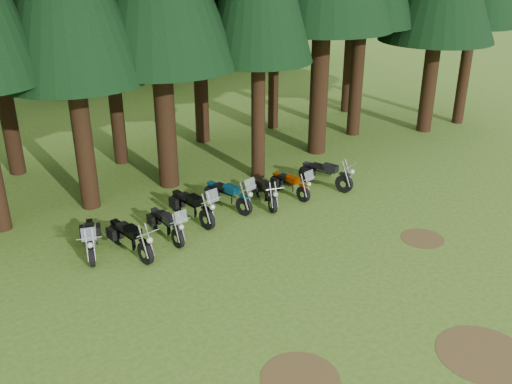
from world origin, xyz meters
The scene contains 13 objects.
ground centered at (0.00, 0.00, 0.00)m, with size 120.00×120.00×0.00m, color #3C641A.
decid_4 centered at (1.58, 26.32, 4.37)m, with size 5.93×5.76×7.41m.
dirt_patch_0 centered at (-3.00, -2.00, 0.01)m, with size 1.80×1.80×0.01m, color #4C3D1E.
dirt_patch_1 centered at (4.50, 0.50, 0.01)m, with size 1.40×1.40×0.01m, color #4C3D1E.
dirt_patch_2 centered at (1.00, -4.00, 0.01)m, with size 2.20×2.20×0.01m, color #4C3D1E.
motorcycle_0 centered at (-4.53, 6.11, 0.47)m, with size 1.07×2.19×1.42m.
motorcycle_1 centered at (-3.54, 5.39, 0.49)m, with size 0.43×2.38×0.97m.
motorcycle_2 centered at (-2.17, 5.58, 0.47)m, with size 0.42×2.21×1.39m.
motorcycle_3 centered at (-0.84, 6.16, 0.52)m, with size 0.56×2.47×1.55m.
motorcycle_4 centered at (0.70, 6.22, 0.50)m, with size 0.72×2.37×1.49m.
motorcycle_5 centered at (2.02, 5.72, 0.44)m, with size 0.79×2.07×0.87m.
motorcycle_6 centered at (3.22, 5.74, 0.44)m, with size 0.46×2.10×1.32m.
motorcycle_7 centered at (4.87, 5.56, 0.50)m, with size 0.80×2.36×0.98m.
Camera 1 is at (-9.77, -9.33, 9.01)m, focal length 40.00 mm.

